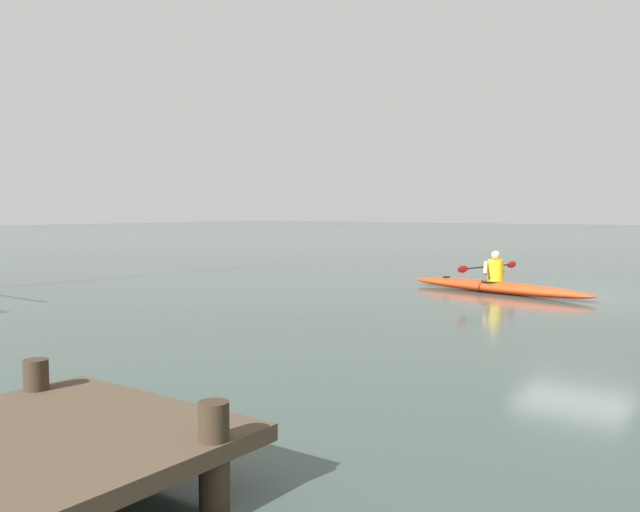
{
  "coord_description": "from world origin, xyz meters",
  "views": [
    {
      "loc": [
        -4.16,
        15.57,
        1.93
      ],
      "look_at": [
        2.41,
        6.57,
        1.17
      ],
      "focal_mm": 37.36,
      "sensor_mm": 36.0,
      "label": 1
    }
  ],
  "objects": [
    {
      "name": "ground_plane",
      "position": [
        0.0,
        0.0,
        0.0
      ],
      "size": [
        160.0,
        160.0,
        0.0
      ],
      "primitive_type": "plane",
      "color": "#384742"
    },
    {
      "name": "kayaker",
      "position": [
        1.7,
        0.6,
        0.58
      ],
      "size": [
        0.65,
        2.34,
        0.72
      ],
      "color": "yellow",
      "rests_on": "kayak"
    },
    {
      "name": "kayak",
      "position": [
        1.64,
        0.61,
        0.14
      ],
      "size": [
        4.86,
        1.59,
        0.28
      ],
      "color": "red",
      "rests_on": "ground"
    }
  ]
}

